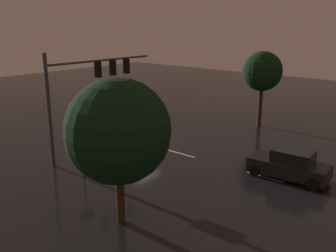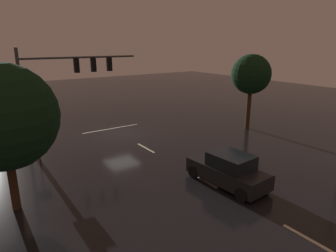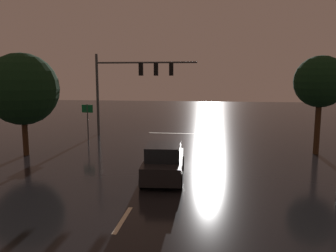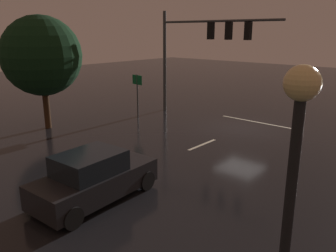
# 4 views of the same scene
# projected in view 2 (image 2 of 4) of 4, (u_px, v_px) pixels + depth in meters

# --- Properties ---
(ground_plane) EXTENTS (80.00, 80.00, 0.00)m
(ground_plane) POSITION_uv_depth(u_px,v_px,m) (121.00, 134.00, 23.53)
(ground_plane) COLOR black
(traffic_signal_assembly) EXTENTS (8.52, 0.47, 6.78)m
(traffic_signal_assembly) POSITION_uv_depth(u_px,v_px,m) (67.00, 75.00, 20.75)
(traffic_signal_assembly) COLOR #383A3D
(traffic_signal_assembly) RESTS_ON ground_plane
(lane_dash_far) EXTENTS (0.16, 2.20, 0.01)m
(lane_dash_far) POSITION_uv_depth(u_px,v_px,m) (146.00, 148.00, 20.36)
(lane_dash_far) COLOR beige
(lane_dash_far) RESTS_ON ground_plane
(lane_dash_mid) EXTENTS (0.16, 2.20, 0.01)m
(lane_dash_mid) POSITION_uv_depth(u_px,v_px,m) (203.00, 180.00, 15.60)
(lane_dash_mid) COLOR beige
(lane_dash_mid) RESTS_ON ground_plane
(lane_dash_near) EXTENTS (0.16, 2.20, 0.01)m
(lane_dash_near) POSITION_uv_depth(u_px,v_px,m) (310.00, 239.00, 10.85)
(lane_dash_near) COLOR beige
(lane_dash_near) RESTS_ON ground_plane
(stop_bar) EXTENTS (5.00, 0.16, 0.01)m
(stop_bar) POSITION_uv_depth(u_px,v_px,m) (111.00, 129.00, 24.98)
(stop_bar) COLOR beige
(stop_bar) RESTS_ON ground_plane
(car_approaching) EXTENTS (2.15, 4.46, 1.70)m
(car_approaching) POSITION_uv_depth(u_px,v_px,m) (228.00, 170.00, 14.91)
(car_approaching) COLOR black
(car_approaching) RESTS_ON ground_plane
(route_sign) EXTENTS (0.90, 0.15, 2.81)m
(route_sign) POSITION_uv_depth(u_px,v_px,m) (36.00, 129.00, 17.68)
(route_sign) COLOR #383A3D
(route_sign) RESTS_ON ground_plane
(tree_left_near) EXTENTS (3.23, 3.23, 6.22)m
(tree_left_near) POSITION_uv_depth(u_px,v_px,m) (251.00, 75.00, 23.85)
(tree_left_near) COLOR #382314
(tree_left_near) RESTS_ON ground_plane
(tree_right_near) EXTENTS (4.43, 4.43, 6.36)m
(tree_right_near) POSITION_uv_depth(u_px,v_px,m) (3.00, 117.00, 11.80)
(tree_right_near) COLOR #382314
(tree_right_near) RESTS_ON ground_plane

